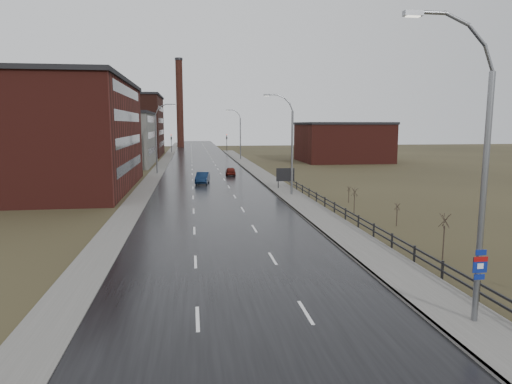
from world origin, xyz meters
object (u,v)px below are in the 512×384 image
object	(u,v)px
streetlight_main	(477,176)
billboard	(285,175)
car_near	(203,178)
car_far	(231,171)

from	to	relation	value
streetlight_main	billboard	distance (m)	39.29
billboard	streetlight_main	bearing A→B (deg)	-90.92
streetlight_main	car_near	size ratio (longest dim) A/B	2.62
streetlight_main	car_far	size ratio (longest dim) A/B	3.13
streetlight_main	car_near	bearing A→B (deg)	101.49
billboard	car_near	world-z (taller)	billboard
billboard	car_far	distance (m)	17.57
car_near	car_far	size ratio (longest dim) A/B	1.19
streetlight_main	car_near	world-z (taller)	streetlight_main
billboard	car_far	bearing A→B (deg)	107.85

